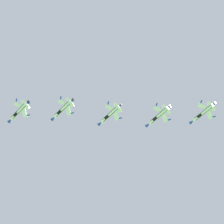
{
  "coord_description": "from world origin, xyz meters",
  "views": [
    {
      "loc": [
        0.25,
        -3.43,
        1.98
      ],
      "look_at": [
        5.7,
        86.84,
        158.24
      ],
      "focal_mm": 60.08,
      "sensor_mm": 36.0,
      "label": 1
    }
  ],
  "objects": [
    {
      "name": "fighter_jet_right_wing",
      "position": [
        4.73,
        87.8,
        157.35
      ],
      "size": [
        11.69,
        13.08,
        5.51
      ],
      "rotation": [
        0.0,
        0.56,
        0.7
      ],
      "color": "white"
    },
    {
      "name": "fighter_jet_right_outer",
      "position": [
        49.69,
        85.09,
        158.74
      ],
      "size": [
        11.75,
        13.08,
        5.42
      ],
      "rotation": [
        0.0,
        0.52,
        0.7
      ],
      "color": "white"
    },
    {
      "name": "fighter_jet_lead",
      "position": [
        -39.24,
        89.27,
        158.09
      ],
      "size": [
        11.8,
        13.08,
        5.34
      ],
      "rotation": [
        0.0,
        0.5,
        0.7
      ],
      "color": "white"
    },
    {
      "name": "fighter_jet_left_outer",
      "position": [
        28.01,
        86.98,
        156.88
      ],
      "size": [
        11.75,
        13.08,
        5.43
      ],
      "rotation": [
        0.0,
        0.53,
        0.7
      ],
      "color": "white"
    },
    {
      "name": "fighter_jet_left_wing",
      "position": [
        -18.12,
        86.75,
        158.05
      ],
      "size": [
        11.72,
        13.08,
        5.47
      ],
      "rotation": [
        0.0,
        0.54,
        0.7
      ],
      "color": "white"
    }
  ]
}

